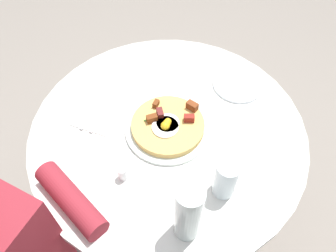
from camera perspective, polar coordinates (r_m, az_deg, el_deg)
ground_plane at (r=1.81m, az=-0.02°, el=-14.68°), size 6.00×6.00×0.00m
dining_table at (r=1.30m, az=-0.02°, el=-5.22°), size 0.92×0.92×0.75m
pizza_plate at (r=1.15m, az=0.03°, el=-0.41°), size 0.28×0.28×0.01m
breakfast_pizza at (r=1.13m, az=0.04°, el=0.23°), size 0.24×0.24×0.05m
bread_plate at (r=1.30m, az=11.42°, el=6.74°), size 0.18×0.18×0.01m
napkin at (r=1.22m, az=-11.41°, el=2.32°), size 0.19×0.16×0.00m
fork at (r=1.21m, az=-10.69°, el=2.23°), size 0.18×0.03×0.00m
knife at (r=1.22m, az=-12.18°, el=2.68°), size 0.18×0.03×0.00m
water_glass at (r=0.99m, az=9.49°, el=-8.54°), size 0.07×0.07×0.14m
water_bottle at (r=0.89m, az=3.38°, el=-14.06°), size 0.07×0.07×0.22m
salt_shaker at (r=1.04m, az=-7.52°, el=-7.73°), size 0.03×0.03×0.05m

